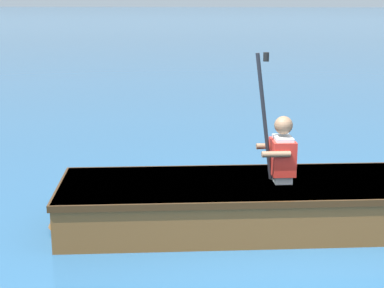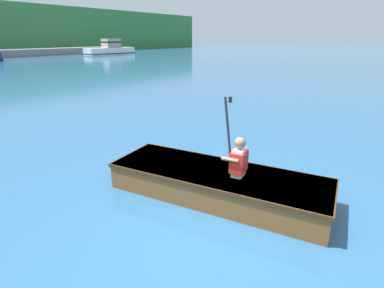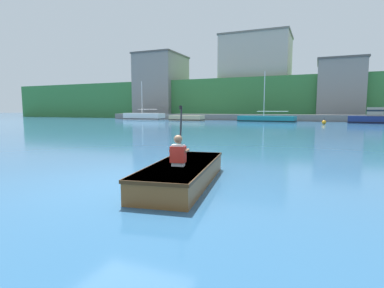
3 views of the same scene
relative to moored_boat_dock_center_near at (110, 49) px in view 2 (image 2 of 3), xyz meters
The scene contains 4 objects.
ground_plane 43.33m from the moored_boat_dock_center_near, 127.75° to the right, with size 300.00×300.00×0.00m, color #28567F.
moored_boat_dock_center_near is the anchor object (origin of this frame).
rowboat_foreground 42.11m from the moored_boat_dock_center_near, 127.08° to the right, with size 1.69×3.65×0.44m.
person_paddler 42.37m from the moored_boat_dock_center_near, 126.71° to the right, with size 0.39×0.40×1.20m.
Camera 2 is at (-2.57, -1.62, 2.46)m, focal length 28.00 mm.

